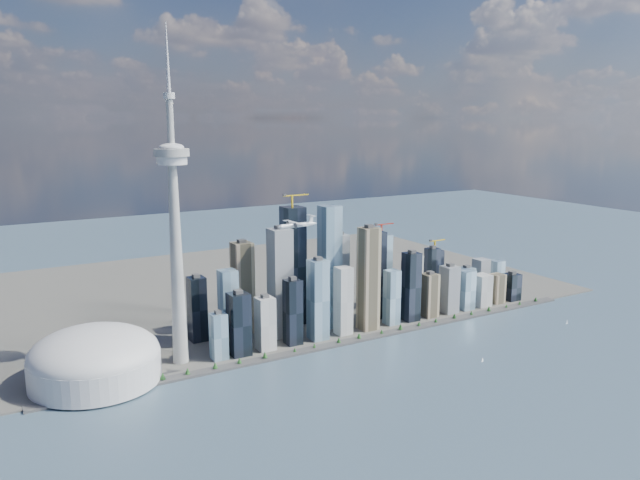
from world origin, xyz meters
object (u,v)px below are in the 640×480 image
needle_tower (175,226)px  airplane (297,225)px  dome_stadium (95,359)px  sailboat_east (567,322)px  sailboat_west (482,360)px

needle_tower → airplane: size_ratio=8.09×
dome_stadium → sailboat_east: dome_stadium is taller
airplane → needle_tower: bearing=127.9°
needle_tower → sailboat_west: 564.22m
dome_stadium → airplane: size_ratio=2.94×
sailboat_west → sailboat_east: sailboat_east is taller
dome_stadium → airplane: airplane is taller
needle_tower → dome_stadium: bearing=-175.9°
dome_stadium → sailboat_east: size_ratio=20.20×
needle_tower → dome_stadium: needle_tower is taller
needle_tower → airplane: 213.29m
needle_tower → sailboat_east: bearing=-14.5°
needle_tower → dome_stadium: (-140.00, -10.00, -196.40)m
sailboat_east → needle_tower: bearing=145.7°
dome_stadium → needle_tower: bearing=4.1°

